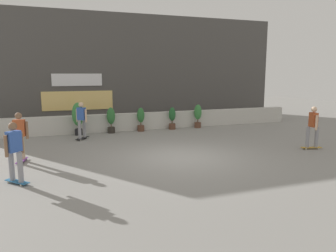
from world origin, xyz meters
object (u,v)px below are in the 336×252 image
Objects in this scene: skater_foreground at (20,135)px; skater_by_wall_right at (82,119)px; potted_plant_1 at (111,119)px; potted_plant_3 at (172,118)px; potted_plant_4 at (198,115)px; skater_mid_plaza at (313,126)px; potted_plant_2 at (141,119)px; skater_by_wall_left at (15,150)px; potted_plant_0 at (78,116)px.

skater_by_wall_right is at bearing 54.87° from skater_foreground.
potted_plant_3 is at bearing 0.00° from potted_plant_1.
potted_plant_4 is 6.39m from skater_by_wall_right.
potted_plant_2 is at bearing 131.32° from skater_mid_plaza.
skater_mid_plaza and skater_foreground have the same top height.
potted_plant_1 is 7.59m from skater_by_wall_left.
potted_plant_0 is 1.60m from potted_plant_1.
potted_plant_2 is (1.54, -0.00, -0.06)m from potted_plant_1.
potted_plant_3 is (3.26, 0.00, -0.09)m from potted_plant_1.
potted_plant_0 is at bearing -180.00° from potted_plant_3.
potted_plant_1 is at bearing 180.00° from potted_plant_4.
potted_plant_2 is at bearing 51.78° from skater_by_wall_left.
skater_by_wall_left and skater_foreground have the same top height.
skater_by_wall_right reaches higher than potted_plant_0.
potted_plant_0 is 1.29× the size of potted_plant_2.
potted_plant_3 is at bearing 31.77° from skater_foreground.
skater_foreground is at bearing 91.85° from skater_by_wall_left.
potted_plant_3 is 8.27m from skater_foreground.
skater_foreground is (-2.17, -4.35, 0.01)m from potted_plant_0.
skater_mid_plaza is 1.00× the size of skater_foreground.
skater_by_wall_left and skater_by_wall_right have the same top height.
potted_plant_0 is at bearing 180.00° from potted_plant_2.
potted_plant_1 is at bearing 180.00° from potted_plant_2.
potted_plant_0 reaches higher than potted_plant_3.
potted_plant_1 is 1.91m from skater_by_wall_right.
potted_plant_3 is at bearing 0.00° from potted_plant_2.
skater_by_wall_left is at bearing -177.14° from skater_mid_plaza.
potted_plant_3 is 0.70× the size of skater_by_wall_left.
skater_by_wall_right and skater_foreground have the same top height.
potted_plant_1 is 0.76× the size of skater_by_wall_right.
skater_mid_plaza is 9.76m from skater_by_wall_right.
skater_by_wall_left is 2.28m from skater_foreground.
skater_by_wall_right reaches higher than potted_plant_2.
potted_plant_2 is 0.95× the size of potted_plant_4.
potted_plant_1 is 1.01× the size of potted_plant_4.
potted_plant_0 is 1.34× the size of potted_plant_3.
skater_by_wall_right is (-4.77, -1.15, 0.32)m from potted_plant_3.
skater_by_wall_left reaches higher than potted_plant_2.
skater_foreground is at bearing -148.23° from potted_plant_3.
skater_by_wall_left is 1.00× the size of skater_foreground.
potted_plant_3 is 9.61m from skater_by_wall_left.
skater_by_wall_left is (-3.69, -6.63, 0.23)m from potted_plant_1.
skater_mid_plaza reaches higher than potted_plant_2.
skater_by_wall_left and skater_mid_plaza have the same top height.
potted_plant_1 reaches higher than potted_plant_3.
potted_plant_1 is 3.26m from potted_plant_3.
potted_plant_3 is 7.11m from skater_mid_plaza.
skater_foreground is at bearing -130.84° from potted_plant_1.
skater_by_wall_right is at bearing -86.02° from potted_plant_0.
potted_plant_0 is 1.15m from skater_by_wall_right.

